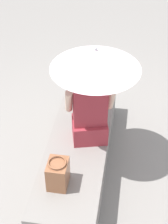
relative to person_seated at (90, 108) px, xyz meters
name	(u,v)px	position (x,y,z in m)	size (l,w,h in m)	color
ground_plane	(79,166)	(0.05, -0.11, -0.79)	(14.00, 14.00, 0.00)	gray
stone_bench	(79,153)	(0.05, -0.11, -0.59)	(2.03, 0.60, 0.40)	gray
person_seated	(90,108)	(0.00, 0.00, 0.00)	(0.36, 0.50, 0.90)	#992D38
parasol	(96,59)	(-0.08, 0.03, 0.49)	(0.83, 0.83, 1.01)	#B7B7BC
handbag_black	(58,174)	(0.64, -0.19, -0.25)	(0.21, 0.17, 0.29)	brown
tote_bag_canvas	(83,94)	(-0.56, -0.15, -0.26)	(0.21, 0.17, 0.27)	brown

